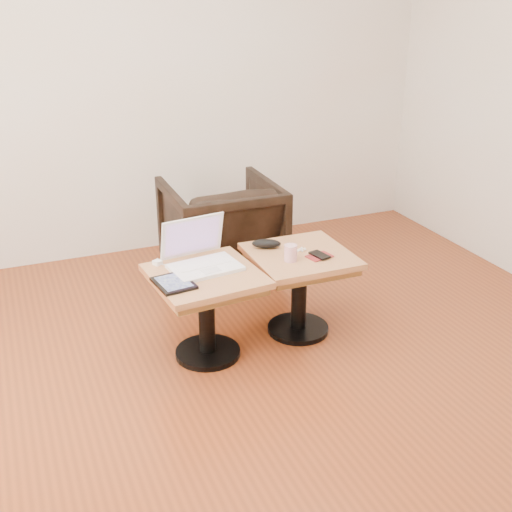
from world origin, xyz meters
name	(u,v)px	position (x,y,z in m)	size (l,w,h in m)	color
room_shell	(266,135)	(0.00, 0.00, 1.35)	(4.52, 4.52, 2.71)	brown
side_table_left	(206,294)	(-0.09, 0.58, 0.38)	(0.60, 0.60, 0.50)	black
side_table_right	(300,273)	(0.49, 0.63, 0.38)	(0.56, 0.56, 0.50)	black
laptop	(201,257)	(-0.08, 0.68, 0.55)	(0.40, 0.36, 0.25)	white
tablet	(174,283)	(-0.28, 0.51, 0.51)	(0.20, 0.24, 0.02)	black
charging_adapter	(157,263)	(-0.30, 0.78, 0.51)	(0.04, 0.04, 0.02)	white
glasses_case	(266,244)	(0.34, 0.77, 0.53)	(0.17, 0.07, 0.05)	black
striped_cup	(291,253)	(0.39, 0.55, 0.55)	(0.07, 0.07, 0.09)	#C14E6A
earbuds_tangle	(300,250)	(0.51, 0.66, 0.51)	(0.07, 0.06, 0.01)	white
phone_on_sleeve	(319,256)	(0.57, 0.54, 0.51)	(0.15, 0.13, 0.02)	maroon
armchair	(221,229)	(0.35, 1.56, 0.34)	(0.73, 0.75, 0.69)	black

